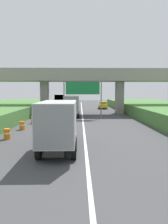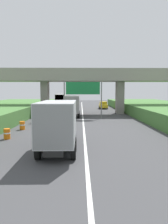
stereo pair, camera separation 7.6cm
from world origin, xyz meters
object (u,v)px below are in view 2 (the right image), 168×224
(car_yellow, at_px, (103,105))
(car_white, at_px, (76,103))
(construction_barrel_3, at_px, (22,125))
(construction_barrel_2, at_px, (7,134))
(truck_silver, at_px, (59,122))
(overhead_highway_sign, at_px, (83,91))
(construction_barrel_4, at_px, (33,120))
(truck_red, at_px, (72,105))
(truck_orange, at_px, (61,100))

(car_yellow, height_order, car_white, same)
(construction_barrel_3, bearing_deg, car_white, 82.35)
(car_yellow, height_order, construction_barrel_2, car_yellow)
(car_white, xyz_separation_m, construction_barrel_3, (-4.94, -36.78, -0.40))
(truck_silver, height_order, car_white, truck_silver)
(overhead_highway_sign, height_order, car_yellow, overhead_highway_sign)
(car_yellow, bearing_deg, construction_barrel_2, -110.08)
(construction_barrel_2, relative_size, construction_barrel_3, 1.00)
(construction_barrel_2, bearing_deg, construction_barrel_4, 88.24)
(truck_red, relative_size, construction_barrel_4, 8.11)
(car_white, height_order, construction_barrel_4, car_white)
(overhead_highway_sign, distance_m, truck_orange, 20.50)
(truck_silver, distance_m, construction_barrel_2, 6.08)
(truck_red, xyz_separation_m, construction_barrel_3, (-4.93, -11.96, -1.47))
(car_yellow, relative_size, construction_barrel_2, 4.56)
(truck_orange, distance_m, car_white, 8.10)
(construction_barrel_2, distance_m, construction_barrel_3, 4.52)
(truck_silver, xyz_separation_m, construction_barrel_4, (-4.60, 12.35, -1.47))
(overhead_highway_sign, height_order, car_white, overhead_highway_sign)
(overhead_highway_sign, xyz_separation_m, truck_orange, (-5.17, 19.70, -2.28))
(car_white, bearing_deg, construction_barrel_3, -97.65)
(car_white, bearing_deg, construction_barrel_4, -98.36)
(car_yellow, bearing_deg, construction_barrel_3, -112.90)
(truck_red, distance_m, car_yellow, 17.18)
(truck_orange, xyz_separation_m, car_white, (3.46, 7.24, -1.08))
(truck_red, xyz_separation_m, car_white, (0.01, 24.81, -1.08))
(construction_barrel_2, bearing_deg, truck_silver, -34.29)
(truck_orange, relative_size, truck_red, 1.00)
(overhead_highway_sign, bearing_deg, car_yellow, 74.23)
(car_white, bearing_deg, car_yellow, -53.26)
(truck_orange, distance_m, construction_barrel_3, 29.61)
(truck_orange, bearing_deg, construction_barrel_2, -92.62)
(truck_orange, bearing_deg, construction_barrel_4, -92.93)
(truck_silver, bearing_deg, construction_barrel_3, 121.46)
(overhead_highway_sign, distance_m, car_yellow, 18.88)
(truck_silver, bearing_deg, construction_barrel_2, 145.71)
(overhead_highway_sign, xyz_separation_m, construction_barrel_2, (-6.73, -14.35, -3.76))
(construction_barrel_4, bearing_deg, construction_barrel_3, -92.53)
(truck_orange, bearing_deg, overhead_highway_sign, -75.29)
(construction_barrel_2, height_order, construction_barrel_3, same)
(truck_orange, height_order, construction_barrel_4, truck_orange)
(overhead_highway_sign, bearing_deg, truck_red, 129.01)
(overhead_highway_sign, xyz_separation_m, truck_red, (-1.73, 2.13, -2.28))
(truck_red, distance_m, construction_barrel_4, 8.94)
(truck_silver, distance_m, car_yellow, 36.23)
(car_white, height_order, construction_barrel_2, car_white)
(truck_orange, relative_size, car_white, 1.78)
(construction_barrel_3, bearing_deg, overhead_highway_sign, 55.90)
(overhead_highway_sign, distance_m, truck_red, 3.57)
(overhead_highway_sign, relative_size, construction_barrel_4, 6.53)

